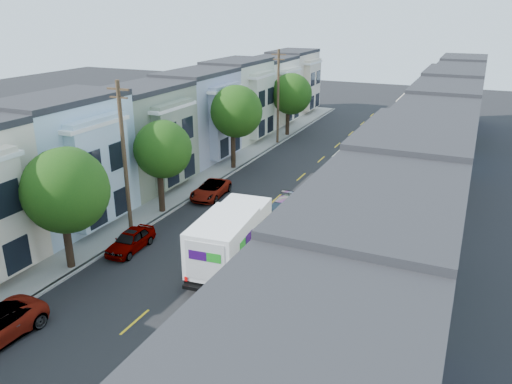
{
  "coord_description": "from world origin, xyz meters",
  "views": [
    {
      "loc": [
        13.62,
        -22.1,
        14.16
      ],
      "look_at": [
        0.35,
        7.42,
        2.2
      ],
      "focal_mm": 35.0,
      "sensor_mm": 36.0,
      "label": 1
    }
  ],
  "objects_px": {
    "tree_d": "(235,112)",
    "parked_right_b": "(254,300)",
    "lead_sedan": "(282,210)",
    "parked_left_c": "(131,241)",
    "parked_right_a": "(213,349)",
    "parked_right_c": "(359,174)",
    "parked_right_d": "(378,151)",
    "tree_c": "(162,150)",
    "utility_pole_near": "(125,160)",
    "tree_far_r": "(406,115)",
    "utility_pole_far": "(278,97)",
    "fedex_truck": "(230,237)",
    "tree_e": "(291,94)",
    "parked_left_d": "(211,190)",
    "tree_b": "(65,190)"
  },
  "relations": [
    {
      "from": "tree_d",
      "to": "parked_right_b",
      "type": "relative_size",
      "value": 1.65
    },
    {
      "from": "lead_sedan",
      "to": "parked_left_c",
      "type": "distance_m",
      "value": 10.79
    },
    {
      "from": "parked_left_c",
      "to": "parked_right_a",
      "type": "distance_m",
      "value": 12.16
    },
    {
      "from": "parked_right_b",
      "to": "parked_right_c",
      "type": "height_order",
      "value": "parked_right_b"
    },
    {
      "from": "tree_d",
      "to": "lead_sedan",
      "type": "xyz_separation_m",
      "value": [
        8.15,
        -9.14,
        -4.76
      ]
    },
    {
      "from": "lead_sedan",
      "to": "parked_right_c",
      "type": "xyz_separation_m",
      "value": [
        3.05,
        10.47,
        -0.01
      ]
    },
    {
      "from": "parked_left_c",
      "to": "parked_right_d",
      "type": "relative_size",
      "value": 1.02
    },
    {
      "from": "tree_c",
      "to": "parked_right_d",
      "type": "bearing_deg",
      "value": 62.06
    },
    {
      "from": "utility_pole_near",
      "to": "lead_sedan",
      "type": "bearing_deg",
      "value": 38.83
    },
    {
      "from": "tree_far_r",
      "to": "utility_pole_far",
      "type": "distance_m",
      "value": 13.52
    },
    {
      "from": "parked_left_c",
      "to": "parked_right_c",
      "type": "height_order",
      "value": "parked_right_c"
    },
    {
      "from": "tree_c",
      "to": "fedex_truck",
      "type": "bearing_deg",
      "value": -33.32
    },
    {
      "from": "tree_far_r",
      "to": "parked_left_c",
      "type": "bearing_deg",
      "value": -111.14
    },
    {
      "from": "tree_e",
      "to": "utility_pole_near",
      "type": "height_order",
      "value": "utility_pole_near"
    },
    {
      "from": "parked_left_d",
      "to": "parked_right_b",
      "type": "relative_size",
      "value": 0.94
    },
    {
      "from": "utility_pole_far",
      "to": "parked_left_c",
      "type": "height_order",
      "value": "utility_pole_far"
    },
    {
      "from": "tree_far_r",
      "to": "utility_pole_near",
      "type": "xyz_separation_m",
      "value": [
        -13.19,
        -28.65,
        1.31
      ]
    },
    {
      "from": "tree_b",
      "to": "tree_e",
      "type": "bearing_deg",
      "value": 90.0
    },
    {
      "from": "fedex_truck",
      "to": "lead_sedan",
      "type": "xyz_separation_m",
      "value": [
        0.12,
        7.8,
        -1.22
      ]
    },
    {
      "from": "lead_sedan",
      "to": "parked_right_b",
      "type": "height_order",
      "value": "parked_right_b"
    },
    {
      "from": "tree_d",
      "to": "tree_far_r",
      "type": "distance_m",
      "value": 18.55
    },
    {
      "from": "tree_far_r",
      "to": "tree_c",
      "type": "bearing_deg",
      "value": -118.21
    },
    {
      "from": "lead_sedan",
      "to": "tree_b",
      "type": "bearing_deg",
      "value": -126.83
    },
    {
      "from": "tree_b",
      "to": "tree_d",
      "type": "height_order",
      "value": "tree_d"
    },
    {
      "from": "parked_right_c",
      "to": "parked_right_b",
      "type": "bearing_deg",
      "value": -87.47
    },
    {
      "from": "tree_e",
      "to": "parked_right_b",
      "type": "bearing_deg",
      "value": -72.17
    },
    {
      "from": "tree_b",
      "to": "tree_e",
      "type": "height_order",
      "value": "tree_e"
    },
    {
      "from": "parked_right_a",
      "to": "fedex_truck",
      "type": "bearing_deg",
      "value": 110.85
    },
    {
      "from": "parked_left_c",
      "to": "parked_right_b",
      "type": "xyz_separation_m",
      "value": [
        9.8,
        -3.12,
        0.12
      ]
    },
    {
      "from": "parked_right_c",
      "to": "tree_far_r",
      "type": "bearing_deg",
      "value": 82.79
    },
    {
      "from": "utility_pole_far",
      "to": "lead_sedan",
      "type": "distance_m",
      "value": 21.55
    },
    {
      "from": "tree_d",
      "to": "parked_left_c",
      "type": "relative_size",
      "value": 1.94
    },
    {
      "from": "fedex_truck",
      "to": "parked_left_c",
      "type": "distance_m",
      "value": 6.78
    },
    {
      "from": "tree_e",
      "to": "tree_d",
      "type": "bearing_deg",
      "value": -90.0
    },
    {
      "from": "parked_left_c",
      "to": "parked_right_d",
      "type": "distance_m",
      "value": 28.75
    },
    {
      "from": "tree_e",
      "to": "fedex_truck",
      "type": "height_order",
      "value": "tree_e"
    },
    {
      "from": "tree_d",
      "to": "parked_left_d",
      "type": "distance_m",
      "value": 8.95
    },
    {
      "from": "tree_e",
      "to": "parked_right_a",
      "type": "height_order",
      "value": "tree_e"
    },
    {
      "from": "tree_e",
      "to": "parked_left_c",
      "type": "distance_m",
      "value": 32.02
    },
    {
      "from": "utility_pole_near",
      "to": "fedex_truck",
      "type": "relative_size",
      "value": 1.42
    },
    {
      "from": "utility_pole_far",
      "to": "parked_right_a",
      "type": "relative_size",
      "value": 2.22
    },
    {
      "from": "tree_far_r",
      "to": "parked_right_b",
      "type": "bearing_deg",
      "value": -93.39
    },
    {
      "from": "utility_pole_far",
      "to": "fedex_truck",
      "type": "xyz_separation_m",
      "value": [
        8.04,
        -27.24,
        -3.26
      ]
    },
    {
      "from": "tree_c",
      "to": "parked_right_d",
      "type": "height_order",
      "value": "tree_c"
    },
    {
      "from": "tree_e",
      "to": "utility_pole_far",
      "type": "xyz_separation_m",
      "value": [
        0.0,
        -3.84,
        0.23
      ]
    },
    {
      "from": "fedex_truck",
      "to": "lead_sedan",
      "type": "height_order",
      "value": "fedex_truck"
    },
    {
      "from": "parked_left_c",
      "to": "parked_right_b",
      "type": "relative_size",
      "value": 0.85
    },
    {
      "from": "parked_left_d",
      "to": "tree_far_r",
      "type": "bearing_deg",
      "value": 54.6
    },
    {
      "from": "tree_c",
      "to": "parked_right_d",
      "type": "distance_m",
      "value": 24.27
    },
    {
      "from": "tree_c",
      "to": "lead_sedan",
      "type": "bearing_deg",
      "value": 17.15
    }
  ]
}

